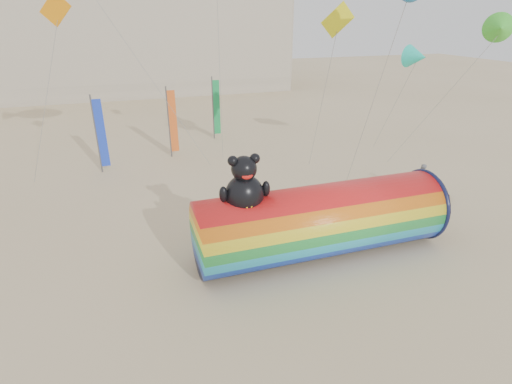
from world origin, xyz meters
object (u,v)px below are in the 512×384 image
object	(u,v)px
kite_handler	(421,179)
fabric_bundle	(430,197)
hotel_building	(49,10)
windsock_assembly	(321,219)

from	to	relation	value
kite_handler	fabric_bundle	bearing A→B (deg)	45.18
hotel_building	fabric_bundle	world-z (taller)	hotel_building
windsock_assembly	fabric_bundle	size ratio (longest dim) A/B	4.19
hotel_building	kite_handler	xyz separation A→B (m)	(23.45, -42.48, -9.41)
kite_handler	hotel_building	bearing A→B (deg)	-101.01
kite_handler	windsock_assembly	bearing A→B (deg)	-14.85
windsock_assembly	fabric_bundle	bearing A→B (deg)	18.89
windsock_assembly	kite_handler	xyz separation A→B (m)	(8.68, 4.06, -0.78)
windsock_assembly	fabric_bundle	xyz separation A→B (m)	(8.58, 2.94, -1.51)
fabric_bundle	hotel_building	bearing A→B (deg)	118.18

